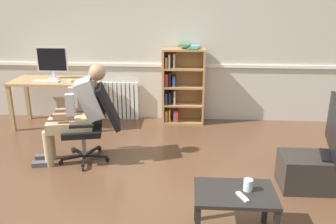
{
  "coord_description": "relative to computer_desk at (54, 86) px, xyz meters",
  "views": [
    {
      "loc": [
        0.4,
        -3.03,
        2.01
      ],
      "look_at": [
        0.15,
        0.85,
        0.7
      ],
      "focal_mm": 37.29,
      "sensor_mm": 36.0,
      "label": 1
    }
  ],
  "objects": [
    {
      "name": "ground_plane",
      "position": [
        1.73,
        -2.15,
        -0.65
      ],
      "size": [
        18.0,
        18.0,
        0.0
      ],
      "primitive_type": "plane",
      "color": "brown"
    },
    {
      "name": "back_wall",
      "position": [
        1.73,
        0.5,
        0.7
      ],
      "size": [
        12.0,
        0.13,
        2.7
      ],
      "color": "beige",
      "rests_on": "ground_plane"
    },
    {
      "name": "computer_desk",
      "position": [
        0.0,
        0.0,
        0.0
      ],
      "size": [
        1.26,
        0.64,
        0.76
      ],
      "color": "tan",
      "rests_on": "ground_plane"
    },
    {
      "name": "imac_monitor",
      "position": [
        -0.01,
        0.08,
        0.39
      ],
      "size": [
        0.48,
        0.14,
        0.5
      ],
      "color": "silver",
      "rests_on": "computer_desk"
    },
    {
      "name": "keyboard",
      "position": [
        -0.04,
        -0.14,
        0.12
      ],
      "size": [
        0.39,
        0.12,
        0.02
      ],
      "primitive_type": "cube",
      "color": "silver",
      "rests_on": "computer_desk"
    },
    {
      "name": "computer_mouse",
      "position": [
        0.31,
        -0.12,
        0.12
      ],
      "size": [
        0.06,
        0.1,
        0.03
      ],
      "primitive_type": "cube",
      "color": "white",
      "rests_on": "computer_desk"
    },
    {
      "name": "bookshelf",
      "position": [
        1.99,
        0.29,
        -0.04
      ],
      "size": [
        0.67,
        0.29,
        1.29
      ],
      "color": "#AD7F4C",
      "rests_on": "ground_plane"
    },
    {
      "name": "radiator",
      "position": [
        0.93,
        0.39,
        -0.33
      ],
      "size": [
        0.69,
        0.08,
        0.64
      ],
      "color": "white",
      "rests_on": "ground_plane"
    },
    {
      "name": "office_chair",
      "position": [
        0.96,
        -1.18,
        -0.12
      ],
      "size": [
        0.8,
        0.63,
        0.98
      ],
      "rotation": [
        0.0,
        0.0,
        -1.36
      ],
      "color": "black",
      "rests_on": "ground_plane"
    },
    {
      "name": "person_seated",
      "position": [
        0.77,
        -1.22,
        0.01
      ],
      "size": [
        0.96,
        0.5,
        1.24
      ],
      "rotation": [
        0.0,
        0.0,
        -1.36
      ],
      "color": "tan",
      "rests_on": "ground_plane"
    },
    {
      "name": "tv_stand",
      "position": [
        3.64,
        -1.72,
        -0.46
      ],
      "size": [
        1.02,
        0.43,
        0.38
      ],
      "color": "#2D2823",
      "rests_on": "ground_plane"
    },
    {
      "name": "tv_screen",
      "position": [
        3.65,
        -1.72,
        0.04
      ],
      "size": [
        0.27,
        0.92,
        0.6
      ],
      "rotation": [
        0.0,
        0.0,
        1.33
      ],
      "color": "black",
      "rests_on": "tv_stand"
    },
    {
      "name": "coffee_table",
      "position": [
        2.53,
        -2.58,
        -0.28
      ],
      "size": [
        0.69,
        0.46,
        0.44
      ],
      "color": "black",
      "rests_on": "ground_plane"
    },
    {
      "name": "drinking_glass",
      "position": [
        2.64,
        -2.55,
        -0.16
      ],
      "size": [
        0.08,
        0.08,
        0.1
      ],
      "primitive_type": "cylinder",
      "color": "silver",
      "rests_on": "coffee_table"
    },
    {
      "name": "spare_remote",
      "position": [
        2.58,
        -2.67,
        -0.2
      ],
      "size": [
        0.1,
        0.15,
        0.02
      ],
      "primitive_type": "cube",
      "rotation": [
        0.0,
        0.0,
        3.58
      ],
      "color": "white",
      "rests_on": "coffee_table"
    }
  ]
}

